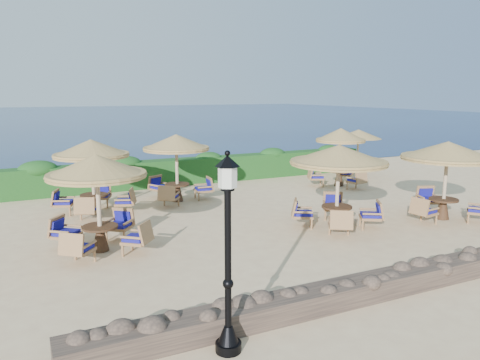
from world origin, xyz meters
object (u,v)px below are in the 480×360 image
Objects in this scene: cafe_set_0 at (98,187)px; cafe_set_3 at (92,165)px; lamp_post at (228,263)px; cafe_set_1 at (338,169)px; cafe_set_5 at (340,148)px; cafe_set_2 at (447,162)px; cafe_set_4 at (177,155)px; extra_parasol at (358,134)px.

cafe_set_3 is (0.47, 4.15, -0.01)m from cafe_set_0.
cafe_set_1 is at bearing 39.97° from lamp_post.
lamp_post is 1.20× the size of cafe_set_5.
cafe_set_5 is at bearing 51.82° from cafe_set_1.
cafe_set_2 is 1.09× the size of cafe_set_4.
cafe_set_0 is 0.88× the size of cafe_set_2.
cafe_set_3 is (-6.68, 5.11, -0.12)m from cafe_set_1.
cafe_set_1 is 6.63m from cafe_set_4.
lamp_post is 1.38× the size of extra_parasol.
cafe_set_1 is 1.02× the size of cafe_set_2.
lamp_post reaches higher than cafe_set_1.
lamp_post is 7.95m from cafe_set_1.
cafe_set_1 is 1.07× the size of cafe_set_3.
cafe_set_3 is at bearing 151.00° from cafe_set_2.
cafe_set_3 is 3.31m from cafe_set_4.
cafe_set_0 and cafe_set_5 have the same top height.
lamp_post reaches higher than extra_parasol.
lamp_post is at bearing -103.91° from cafe_set_4.
cafe_set_3 is at bearing 142.56° from cafe_set_1.
extra_parasol is (12.60, 12.00, 0.62)m from lamp_post.
extra_parasol is 0.91× the size of cafe_set_0.
cafe_set_2 and cafe_set_3 have the same top height.
extra_parasol is at bearing 7.00° from cafe_set_4.
cafe_set_0 is at bearing -128.39° from cafe_set_4.
cafe_set_2 reaches higher than extra_parasol.
cafe_set_4 is (-7.31, 6.42, -0.10)m from cafe_set_2.
cafe_set_1 is 6.87m from cafe_set_5.
cafe_set_0 reaches higher than extra_parasol.
cafe_set_0 and cafe_set_4 have the same top height.
cafe_set_2 is 12.09m from cafe_set_3.
cafe_set_2 and cafe_set_5 have the same top height.
cafe_set_1 is at bearing -133.35° from extra_parasol.
cafe_set_3 and cafe_set_5 have the same top height.
cafe_set_0 is at bearing -96.51° from cafe_set_3.
cafe_set_0 is at bearing -158.73° from cafe_set_5.
cafe_set_2 is 1.09× the size of cafe_set_5.
cafe_set_2 is 6.16m from cafe_set_5.
lamp_post reaches higher than cafe_set_3.
cafe_set_0 is 0.96× the size of cafe_set_4.
cafe_set_0 is 11.18m from cafe_set_2.
cafe_set_5 is (11.40, 4.44, -0.03)m from cafe_set_0.
cafe_set_1 is (-6.51, -6.90, -0.28)m from extra_parasol.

